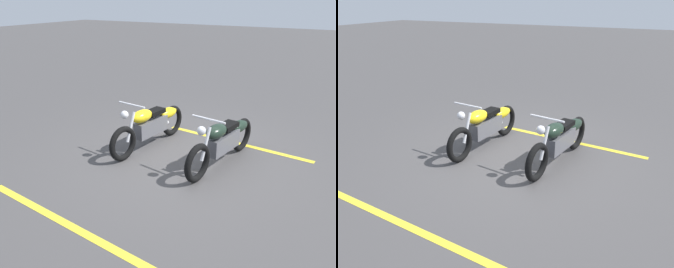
# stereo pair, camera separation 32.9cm
# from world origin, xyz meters

# --- Properties ---
(ground_plane) EXTENTS (60.00, 60.00, 0.00)m
(ground_plane) POSITION_xyz_m (0.00, 0.00, 0.00)
(ground_plane) COLOR #474444
(motorcycle_bright_foreground) EXTENTS (2.23, 0.62, 1.04)m
(motorcycle_bright_foreground) POSITION_xyz_m (-0.08, -0.78, 0.46)
(motorcycle_bright_foreground) COLOR black
(motorcycle_bright_foreground) RESTS_ON ground
(motorcycle_dark_foreground) EXTENTS (2.22, 0.64, 1.04)m
(motorcycle_dark_foreground) POSITION_xyz_m (-0.05, 0.79, 0.46)
(motorcycle_dark_foreground) COLOR black
(motorcycle_dark_foreground) RESTS_ON ground
(parking_stripe_near) EXTENTS (0.41, 3.20, 0.01)m
(parking_stripe_near) POSITION_xyz_m (-1.06, 0.69, 0.00)
(parking_stripe_near) COLOR yellow
(parking_stripe_near) RESTS_ON ground
(parking_stripe_mid) EXTENTS (0.41, 3.20, 0.01)m
(parking_stripe_mid) POSITION_xyz_m (2.69, -0.48, 0.00)
(parking_stripe_mid) COLOR yellow
(parking_stripe_mid) RESTS_ON ground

